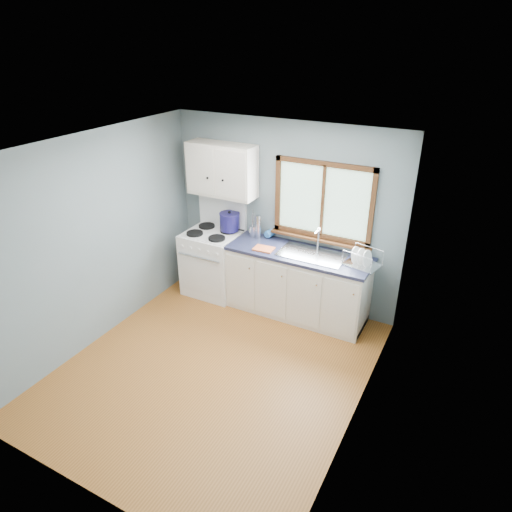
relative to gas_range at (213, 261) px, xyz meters
The scene contains 19 objects.
floor 1.82m from the gas_range, 57.18° to the right, with size 3.20×3.60×0.02m, color #9E5D24.
ceiling 2.67m from the gas_range, 57.18° to the right, with size 3.20×3.60×0.02m, color white.
wall_back 1.26m from the gas_range, 19.54° to the left, with size 3.20×0.02×2.50m, color slate.
wall_front 3.50m from the gas_range, 73.86° to the right, with size 3.20×0.02×2.50m, color slate.
wall_left 1.78m from the gas_range, 114.14° to the right, with size 0.02×3.60×2.50m, color slate.
wall_right 3.05m from the gas_range, 29.91° to the right, with size 0.02×3.60×2.50m, color slate.
gas_range is the anchor object (origin of this frame).
base_cabinets 1.31m from the gas_range, ahead, with size 1.85×0.60×0.88m.
countertop 1.37m from the gas_range, ahead, with size 1.89×0.64×0.04m, color #191D32.
sink 1.53m from the gas_range, ahead, with size 0.84×0.46×0.44m.
window 1.81m from the gas_range, 11.37° to the left, with size 1.36×0.10×1.03m.
upper_cabinets 1.32m from the gas_range, 56.70° to the left, with size 0.95×0.35×0.70m.
skillet 0.55m from the gas_range, 39.57° to the left, with size 0.37×0.26×0.05m.
stockpot 0.64m from the gas_range, 38.01° to the left, with size 0.35×0.35×0.28m.
utensil_crock 0.77m from the gas_range, 19.43° to the left, with size 0.15×0.15×0.38m.
thermos 0.89m from the gas_range, 14.71° to the left, with size 0.08×0.08×0.33m, color silver.
soap_bottle 0.96m from the gas_range, 14.63° to the left, with size 0.11×0.11×0.28m, color #2B66AA.
dish_towel 0.99m from the gas_range, ahead, with size 0.26×0.18×0.02m, color #D66031.
dish_rack 2.17m from the gas_range, ahead, with size 0.46×0.39×0.21m.
Camera 1 is at (2.33, -3.40, 3.46)m, focal length 32.00 mm.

